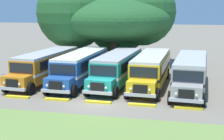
{
  "coord_description": "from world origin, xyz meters",
  "views": [
    {
      "loc": [
        6.07,
        -22.38,
        7.11
      ],
      "look_at": [
        0.0,
        4.89,
        1.6
      ],
      "focal_mm": 51.9,
      "sensor_mm": 36.0,
      "label": 1
    }
  ],
  "objects_px": {
    "parked_bus_slot_0": "(46,65)",
    "parked_bus_slot_3": "(151,68)",
    "broad_shade_tree": "(111,17)",
    "parked_bus_slot_4": "(191,72)",
    "parked_bus_slot_2": "(118,67)",
    "parked_bus_slot_1": "(81,66)"
  },
  "relations": [
    {
      "from": "parked_bus_slot_0",
      "to": "parked_bus_slot_1",
      "type": "xyz_separation_m",
      "value": [
        3.45,
        0.07,
        0.0
      ]
    },
    {
      "from": "parked_bus_slot_1",
      "to": "broad_shade_tree",
      "type": "bearing_deg",
      "value": 178.67
    },
    {
      "from": "parked_bus_slot_0",
      "to": "parked_bus_slot_1",
      "type": "height_order",
      "value": "same"
    },
    {
      "from": "parked_bus_slot_0",
      "to": "parked_bus_slot_2",
      "type": "bearing_deg",
      "value": 97.47
    },
    {
      "from": "parked_bus_slot_1",
      "to": "parked_bus_slot_2",
      "type": "bearing_deg",
      "value": 96.87
    },
    {
      "from": "parked_bus_slot_4",
      "to": "broad_shade_tree",
      "type": "relative_size",
      "value": 0.67
    },
    {
      "from": "parked_bus_slot_0",
      "to": "parked_bus_slot_3",
      "type": "relative_size",
      "value": 1.01
    },
    {
      "from": "parked_bus_slot_2",
      "to": "broad_shade_tree",
      "type": "bearing_deg",
      "value": -159.78
    },
    {
      "from": "parked_bus_slot_1",
      "to": "parked_bus_slot_2",
      "type": "relative_size",
      "value": 0.99
    },
    {
      "from": "parked_bus_slot_2",
      "to": "parked_bus_slot_3",
      "type": "xyz_separation_m",
      "value": [
        3.1,
        0.04,
        0.0
      ]
    },
    {
      "from": "parked_bus_slot_0",
      "to": "parked_bus_slot_3",
      "type": "height_order",
      "value": "same"
    },
    {
      "from": "parked_bus_slot_1",
      "to": "parked_bus_slot_3",
      "type": "relative_size",
      "value": 1.0
    },
    {
      "from": "parked_bus_slot_1",
      "to": "broad_shade_tree",
      "type": "relative_size",
      "value": 0.67
    },
    {
      "from": "parked_bus_slot_3",
      "to": "parked_bus_slot_0",
      "type": "bearing_deg",
      "value": -85.41
    },
    {
      "from": "parked_bus_slot_0",
      "to": "broad_shade_tree",
      "type": "relative_size",
      "value": 0.68
    },
    {
      "from": "broad_shade_tree",
      "to": "parked_bus_slot_3",
      "type": "bearing_deg",
      "value": -59.0
    },
    {
      "from": "parked_bus_slot_4",
      "to": "broad_shade_tree",
      "type": "bearing_deg",
      "value": -134.94
    },
    {
      "from": "broad_shade_tree",
      "to": "parked_bus_slot_2",
      "type": "bearing_deg",
      "value": -73.92
    },
    {
      "from": "broad_shade_tree",
      "to": "parked_bus_slot_4",
      "type": "bearing_deg",
      "value": -48.51
    },
    {
      "from": "parked_bus_slot_1",
      "to": "parked_bus_slot_0",
      "type": "bearing_deg",
      "value": -86.87
    },
    {
      "from": "parked_bus_slot_0",
      "to": "parked_bus_slot_4",
      "type": "xyz_separation_m",
      "value": [
        13.51,
        -0.33,
        0.0
      ]
    },
    {
      "from": "parked_bus_slot_0",
      "to": "parked_bus_slot_2",
      "type": "xyz_separation_m",
      "value": [
        6.94,
        0.36,
        0.0
      ]
    }
  ]
}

